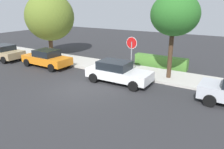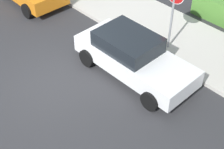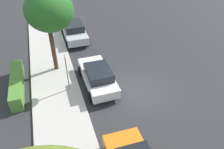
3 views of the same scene
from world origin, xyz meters
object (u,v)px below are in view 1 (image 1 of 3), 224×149
parked_car_white (118,72)px  stop_sign (132,49)px  parked_car_orange (47,58)px  parked_car_tan (3,52)px  street_tree_near_corner (175,15)px  street_tree_mid_block (50,17)px  fire_hydrant (50,57)px

parked_car_white → stop_sign: bearing=89.8°
parked_car_orange → parked_car_tan: parked_car_orange is taller
stop_sign → parked_car_orange: stop_sign is taller
parked_car_orange → street_tree_near_corner: (9.81, 1.99, 3.64)m
stop_sign → parked_car_orange: (-7.01, -1.64, -1.23)m
street_tree_mid_block → parked_car_orange: bearing=-49.8°
parked_car_tan → parked_car_orange: bearing=4.6°
parked_car_tan → fire_hydrant: bearing=23.7°
street_tree_near_corner → parked_car_orange: bearing=-168.6°
parked_car_white → street_tree_mid_block: 10.95m
parked_car_tan → street_tree_near_corner: size_ratio=0.72×
stop_sign → parked_car_orange: bearing=-166.8°
street_tree_mid_block → parked_car_white: bearing=-20.3°
parked_car_orange → stop_sign: bearing=13.2°
stop_sign → parked_car_white: stop_sign is taller
parked_car_white → parked_car_orange: (-7.00, 0.26, -0.01)m
parked_car_white → fire_hydrant: bearing=168.3°
stop_sign → parked_car_orange: size_ratio=0.64×
street_tree_near_corner → fire_hydrant: size_ratio=8.04×
stop_sign → fire_hydrant: bearing=-178.4°
parked_car_orange → street_tree_near_corner: street_tree_near_corner is taller
parked_car_white → street_tree_near_corner: bearing=38.7°
stop_sign → fire_hydrant: (-8.15, -0.22, -1.59)m
stop_sign → parked_car_tan: bearing=-170.5°
parked_car_tan → fire_hydrant: size_ratio=5.80×
street_tree_near_corner → fire_hydrant: (-10.95, -0.56, -4.00)m
parked_car_tan → street_tree_near_corner: (15.18, 2.42, 3.65)m
parked_car_tan → street_tree_mid_block: size_ratio=0.68×
parked_car_white → fire_hydrant: 8.32m
parked_car_white → parked_car_orange: bearing=177.9°
parked_car_tan → street_tree_near_corner: bearing=9.0°
parked_car_orange → street_tree_mid_block: (-2.86, 3.39, 3.09)m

